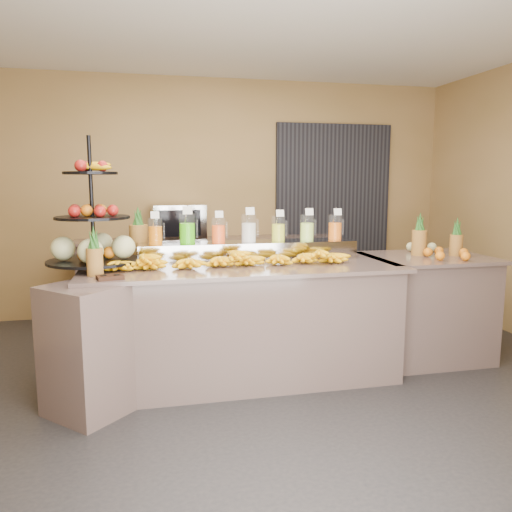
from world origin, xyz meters
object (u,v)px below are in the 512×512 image
object	(u,v)px
condiment_caddy	(110,277)
right_fruit_pile	(441,249)
pitcher_tray	(249,250)
fruit_stand	(100,235)
oven_warmer	(178,222)
banana_heap	(233,258)

from	to	relation	value
condiment_caddy	right_fruit_pile	distance (m)	2.82
condiment_caddy	right_fruit_pile	size ratio (longest dim) A/B	0.40
pitcher_tray	fruit_stand	distance (m)	1.22
fruit_stand	condiment_caddy	distance (m)	0.55
condiment_caddy	oven_warmer	xyz separation A→B (m)	(0.62, 2.33, 0.18)
pitcher_tray	banana_heap	xyz separation A→B (m)	(-0.19, -0.30, -0.01)
condiment_caddy	pitcher_tray	bearing A→B (deg)	30.88
oven_warmer	condiment_caddy	bearing A→B (deg)	-109.14
pitcher_tray	condiment_caddy	xyz separation A→B (m)	(-1.10, -0.66, -0.06)
fruit_stand	pitcher_tray	bearing A→B (deg)	19.28
oven_warmer	fruit_stand	bearing A→B (deg)	-115.36
pitcher_tray	oven_warmer	xyz separation A→B (m)	(-0.49, 1.67, 0.12)
oven_warmer	right_fruit_pile	bearing A→B (deg)	-45.84
condiment_caddy	right_fruit_pile	world-z (taller)	right_fruit_pile
fruit_stand	right_fruit_pile	bearing A→B (deg)	9.51
fruit_stand	condiment_caddy	size ratio (longest dim) A/B	5.81
right_fruit_pile	banana_heap	bearing A→B (deg)	-178.56
fruit_stand	oven_warmer	distance (m)	1.98
right_fruit_pile	oven_warmer	size ratio (longest dim) A/B	0.73
pitcher_tray	right_fruit_pile	xyz separation A→B (m)	(1.68, -0.25, -0.00)
right_fruit_pile	oven_warmer	world-z (taller)	oven_warmer
banana_heap	oven_warmer	bearing A→B (deg)	98.53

